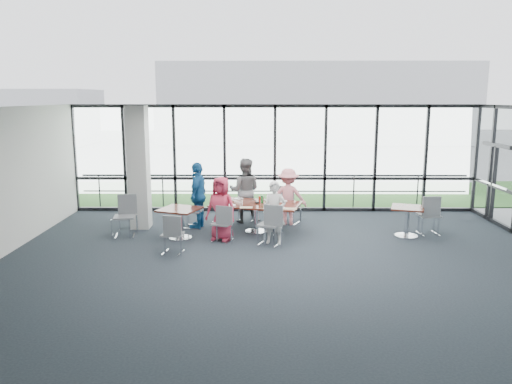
{
  "coord_description": "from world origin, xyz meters",
  "views": [
    {
      "loc": [
        -0.46,
        -9.82,
        3.39
      ],
      "look_at": [
        -0.54,
        2.26,
        1.1
      ],
      "focal_mm": 35.0,
      "sensor_mm": 36.0,
      "label": 1
    }
  ],
  "objects_px": {
    "diner_end": "(198,195)",
    "chair_spare_la": "(173,234)",
    "diner_far_right": "(288,197)",
    "structural_column": "(139,168)",
    "chair_main_fl": "(246,205)",
    "diner_near_right": "(274,213)",
    "chair_main_nl": "(222,224)",
    "chair_main_fr": "(290,206)",
    "diner_near_left": "(221,209)",
    "side_table_left": "(180,213)",
    "chair_spare_lb": "(124,217)",
    "chair_main_end": "(193,211)",
    "diner_far_left": "(245,191)",
    "main_table": "(256,207)",
    "side_table_right": "(407,212)",
    "chair_spare_r": "(429,215)",
    "chair_main_nr": "(269,225)"
  },
  "relations": [
    {
      "from": "diner_far_right",
      "to": "chair_spare_r",
      "type": "distance_m",
      "value": 3.62
    },
    {
      "from": "chair_spare_lb",
      "to": "chair_spare_r",
      "type": "bearing_deg",
      "value": 172.47
    },
    {
      "from": "side_table_left",
      "to": "diner_far_right",
      "type": "height_order",
      "value": "diner_far_right"
    },
    {
      "from": "diner_near_left",
      "to": "diner_far_right",
      "type": "relative_size",
      "value": 1.01
    },
    {
      "from": "diner_near_right",
      "to": "diner_far_right",
      "type": "relative_size",
      "value": 0.97
    },
    {
      "from": "main_table",
      "to": "diner_far_left",
      "type": "distance_m",
      "value": 1.11
    },
    {
      "from": "main_table",
      "to": "chair_spare_lb",
      "type": "bearing_deg",
      "value": -157.3
    },
    {
      "from": "diner_near_right",
      "to": "diner_far_right",
      "type": "height_order",
      "value": "diner_far_right"
    },
    {
      "from": "chair_spare_lb",
      "to": "chair_main_end",
      "type": "bearing_deg",
      "value": -160.24
    },
    {
      "from": "diner_end",
      "to": "diner_far_right",
      "type": "bearing_deg",
      "value": 109.49
    },
    {
      "from": "main_table",
      "to": "chair_main_fr",
      "type": "relative_size",
      "value": 2.5
    },
    {
      "from": "side_table_left",
      "to": "chair_spare_r",
      "type": "xyz_separation_m",
      "value": [
        6.18,
        0.41,
        -0.14
      ]
    },
    {
      "from": "side_table_left",
      "to": "diner_far_left",
      "type": "relative_size",
      "value": 0.64
    },
    {
      "from": "chair_main_nl",
      "to": "chair_spare_la",
      "type": "height_order",
      "value": "chair_main_nl"
    },
    {
      "from": "diner_far_right",
      "to": "chair_main_fr",
      "type": "height_order",
      "value": "diner_far_right"
    },
    {
      "from": "main_table",
      "to": "side_table_right",
      "type": "distance_m",
      "value": 3.75
    },
    {
      "from": "chair_main_nr",
      "to": "chair_spare_r",
      "type": "relative_size",
      "value": 0.98
    },
    {
      "from": "diner_near_left",
      "to": "chair_spare_la",
      "type": "bearing_deg",
      "value": -111.45
    },
    {
      "from": "diner_near_left",
      "to": "chair_main_end",
      "type": "distance_m",
      "value": 1.46
    },
    {
      "from": "diner_far_right",
      "to": "chair_spare_lb",
      "type": "height_order",
      "value": "diner_far_right"
    },
    {
      "from": "diner_far_left",
      "to": "chair_main_fr",
      "type": "height_order",
      "value": "diner_far_left"
    },
    {
      "from": "structural_column",
      "to": "diner_near_left",
      "type": "height_order",
      "value": "structural_column"
    },
    {
      "from": "side_table_right",
      "to": "diner_far_right",
      "type": "xyz_separation_m",
      "value": [
        -2.87,
        1.18,
        0.15
      ]
    },
    {
      "from": "side_table_left",
      "to": "chair_spare_r",
      "type": "relative_size",
      "value": 1.15
    },
    {
      "from": "diner_near_right",
      "to": "chair_main_end",
      "type": "height_order",
      "value": "diner_near_right"
    },
    {
      "from": "diner_end",
      "to": "chair_main_fl",
      "type": "distance_m",
      "value": 1.53
    },
    {
      "from": "main_table",
      "to": "diner_far_left",
      "type": "height_order",
      "value": "diner_far_left"
    },
    {
      "from": "chair_spare_la",
      "to": "chair_main_nl",
      "type": "bearing_deg",
      "value": 52.19
    },
    {
      "from": "structural_column",
      "to": "side_table_left",
      "type": "distance_m",
      "value": 1.87
    },
    {
      "from": "chair_main_fl",
      "to": "side_table_right",
      "type": "bearing_deg",
      "value": 173.49
    },
    {
      "from": "diner_near_left",
      "to": "chair_spare_r",
      "type": "relative_size",
      "value": 1.57
    },
    {
      "from": "diner_end",
      "to": "chair_spare_r",
      "type": "bearing_deg",
      "value": 94.65
    },
    {
      "from": "diner_far_left",
      "to": "chair_spare_la",
      "type": "xyz_separation_m",
      "value": [
        -1.51,
        -2.84,
        -0.45
      ]
    },
    {
      "from": "diner_near_left",
      "to": "chair_spare_lb",
      "type": "xyz_separation_m",
      "value": [
        -2.42,
        0.27,
        -0.27
      ]
    },
    {
      "from": "diner_end",
      "to": "chair_spare_la",
      "type": "height_order",
      "value": "diner_end"
    },
    {
      "from": "side_table_right",
      "to": "structural_column",
      "type": "bearing_deg",
      "value": 173.0
    },
    {
      "from": "diner_end",
      "to": "chair_main_fl",
      "type": "height_order",
      "value": "diner_end"
    },
    {
      "from": "side_table_left",
      "to": "chair_spare_lb",
      "type": "distance_m",
      "value": 1.42
    },
    {
      "from": "diner_far_right",
      "to": "structural_column",
      "type": "bearing_deg",
      "value": 11.71
    },
    {
      "from": "side_table_right",
      "to": "chair_spare_lb",
      "type": "relative_size",
      "value": 0.95
    },
    {
      "from": "main_table",
      "to": "diner_far_right",
      "type": "distance_m",
      "value": 1.17
    },
    {
      "from": "chair_main_nl",
      "to": "chair_main_fr",
      "type": "xyz_separation_m",
      "value": [
        1.72,
        1.76,
        0.05
      ]
    },
    {
      "from": "side_table_right",
      "to": "chair_main_nl",
      "type": "height_order",
      "value": "chair_main_nl"
    },
    {
      "from": "main_table",
      "to": "chair_spare_la",
      "type": "relative_size",
      "value": 2.79
    },
    {
      "from": "side_table_left",
      "to": "diner_near_left",
      "type": "relative_size",
      "value": 0.73
    },
    {
      "from": "diner_far_right",
      "to": "diner_end",
      "type": "relative_size",
      "value": 0.88
    },
    {
      "from": "side_table_left",
      "to": "diner_far_left",
      "type": "xyz_separation_m",
      "value": [
        1.53,
        1.65,
        0.25
      ]
    },
    {
      "from": "structural_column",
      "to": "chair_spare_lb",
      "type": "relative_size",
      "value": 3.2
    },
    {
      "from": "structural_column",
      "to": "diner_far_right",
      "type": "relative_size",
      "value": 2.09
    },
    {
      "from": "diner_far_right",
      "to": "chair_main_fl",
      "type": "height_order",
      "value": "diner_far_right"
    }
  ]
}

